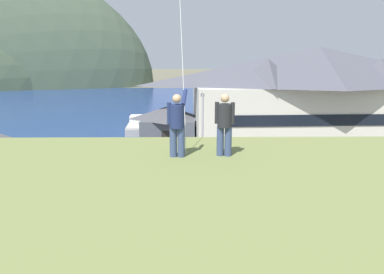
{
  "coord_description": "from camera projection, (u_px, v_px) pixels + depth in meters",
  "views": [
    {
      "loc": [
        -1.58,
        -17.96,
        9.51
      ],
      "look_at": [
        -1.19,
        9.0,
        3.74
      ],
      "focal_mm": 34.86,
      "sensor_mm": 36.0,
      "label": 1
    }
  ],
  "objects": [
    {
      "name": "person_kite_flyer",
      "position": [
        177.0,
        123.0,
        10.18
      ],
      "size": [
        0.56,
        0.64,
        1.86
      ],
      "color": "#384770",
      "rests_on": "grassy_hill_foreground"
    },
    {
      "name": "person_companion",
      "position": [
        224.0,
        123.0,
        10.28
      ],
      "size": [
        0.54,
        0.4,
        1.74
      ],
      "color": "#384770",
      "rests_on": "grassy_hill_foreground"
    },
    {
      "name": "parked_car_corner_spot",
      "position": [
        186.0,
        177.0,
        26.79
      ],
      "size": [
        4.35,
        2.36,
        1.82
      ],
      "color": "#9EA3A8",
      "rests_on": "parking_lot_pad"
    },
    {
      "name": "parked_car_front_row_silver",
      "position": [
        341.0,
        220.0,
        19.8
      ],
      "size": [
        4.31,
        2.28,
        1.82
      ],
      "color": "slate",
      "rests_on": "parking_lot_pad"
    },
    {
      "name": "parked_car_mid_row_near",
      "position": [
        269.0,
        183.0,
        25.48
      ],
      "size": [
        4.31,
        2.27,
        1.82
      ],
      "color": "navy",
      "rests_on": "parking_lot_pad"
    },
    {
      "name": "parking_lot_pad",
      "position": [
        211.0,
        205.0,
        24.45
      ],
      "size": [
        40.0,
        20.0,
        0.1
      ],
      "primitive_type": "cube",
      "color": "gray",
      "rests_on": "ground"
    },
    {
      "name": "moored_boat_wharfside",
      "position": [
        137.0,
        126.0,
        48.85
      ],
      "size": [
        2.78,
        7.67,
        2.16
      ],
      "color": "#A8A399",
      "rests_on": "ground"
    },
    {
      "name": "parked_car_front_row_red",
      "position": [
        96.0,
        185.0,
        25.21
      ],
      "size": [
        4.34,
        2.34,
        1.82
      ],
      "color": "#B28923",
      "rests_on": "parking_lot_pad"
    },
    {
      "name": "parking_light_pole",
      "position": [
        203.0,
        130.0,
        29.06
      ],
      "size": [
        0.24,
        0.78,
        6.67
      ],
      "color": "#ADADB2",
      "rests_on": "parking_lot_pad"
    },
    {
      "name": "harbor_lodge",
      "position": [
        317.0,
        95.0,
        39.45
      ],
      "size": [
        27.67,
        10.86,
        10.61
      ],
      "color": "beige",
      "rests_on": "ground"
    },
    {
      "name": "parked_car_lone_by_shed",
      "position": [
        150.0,
        212.0,
        20.84
      ],
      "size": [
        4.27,
        2.2,
        1.82
      ],
      "color": "red",
      "rests_on": "parking_lot_pad"
    },
    {
      "name": "ground_plane",
      "position": [
        217.0,
        242.0,
        19.57
      ],
      "size": [
        600.0,
        600.0,
        0.0
      ],
      "primitive_type": "plane",
      "color": "#66604C"
    },
    {
      "name": "bay_water",
      "position": [
        194.0,
        104.0,
        78.23
      ],
      "size": [
        360.0,
        84.0,
        0.03
      ],
      "primitive_type": "cube",
      "color": "navy",
      "rests_on": "ground"
    },
    {
      "name": "storage_shed_waterside",
      "position": [
        169.0,
        126.0,
        40.14
      ],
      "size": [
        6.33,
        4.75,
        4.45
      ],
      "color": "#474C56",
      "rests_on": "ground"
    },
    {
      "name": "wharf_dock",
      "position": [
        166.0,
        125.0,
        51.65
      ],
      "size": [
        3.2,
        12.15,
        0.7
      ],
      "color": "#70604C",
      "rests_on": "ground"
    },
    {
      "name": "parked_car_mid_row_center",
      "position": [
        35.0,
        222.0,
        19.58
      ],
      "size": [
        4.28,
        2.22,
        1.82
      ],
      "color": "red",
      "rests_on": "parking_lot_pad"
    }
  ]
}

